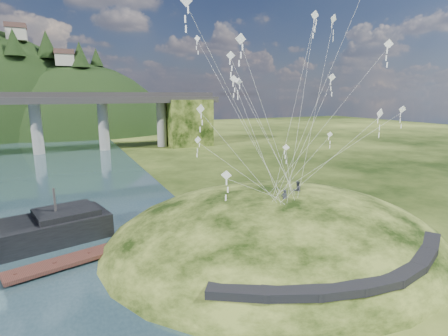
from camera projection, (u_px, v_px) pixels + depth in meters
name	position (u px, v px, depth m)	size (l,w,h in m)	color
ground	(212.00, 262.00, 30.77)	(320.00, 320.00, 0.00)	black
grass_hill	(275.00, 252.00, 36.15)	(36.00, 32.00, 13.00)	black
footpath	(362.00, 273.00, 24.77)	(22.29, 5.84, 0.83)	black
wooden_dock	(89.00, 255.00, 31.30)	(13.68, 5.69, 0.97)	#3C1E18
kite_flyers	(295.00, 183.00, 34.61)	(3.61, 2.42, 1.93)	#282B36
kite_swarm	(293.00, 69.00, 32.16)	(21.24, 16.34, 20.30)	white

